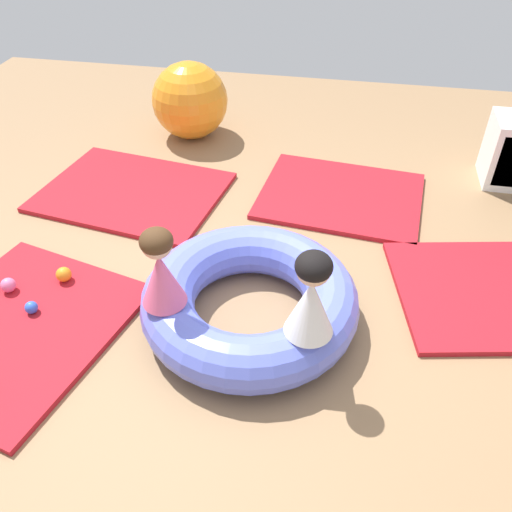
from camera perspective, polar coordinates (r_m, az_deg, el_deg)
The scene contains 11 objects.
ground_plane at distance 3.37m, azimuth -0.70°, elevation -5.61°, with size 8.00×8.00×0.00m, color #93704C.
gym_mat_far_left at distance 4.52m, azimuth -13.19°, elevation 6.75°, with size 1.44×1.08×0.04m, color #B21923.
gym_mat_far_right at distance 3.53m, azimuth -24.36°, elevation -7.11°, with size 1.15×1.30×0.04m, color #B21923.
gym_mat_center_rear at distance 4.41m, azimuth 9.11°, elevation 6.43°, with size 1.28×1.03×0.04m, color #B21923.
inflatable_cushion at distance 3.19m, azimuth -0.68°, elevation -4.78°, with size 1.31×1.31×0.32m, color #6070E5.
child_in_pink at distance 2.84m, azimuth -10.30°, elevation -1.31°, with size 0.32×0.32×0.49m.
child_in_white at distance 2.64m, azimuth 5.98°, elevation -4.26°, with size 0.37×0.37×0.51m.
play_ball_blue at distance 3.54m, azimuth -23.09°, elevation -5.13°, with size 0.08×0.08×0.08m, color blue.
play_ball_pink at distance 3.75m, azimuth -25.18°, elevation -2.86°, with size 0.10×0.10×0.10m, color pink.
play_ball_orange at distance 3.69m, azimuth -20.05°, elevation -1.88°, with size 0.10×0.10×0.10m, color orange.
exercise_ball_large at distance 5.24m, azimuth -7.15°, elevation 16.32°, with size 0.71×0.71×0.71m, color orange.
Camera 1 is at (0.49, -2.34, 2.38)m, focal length 37.05 mm.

